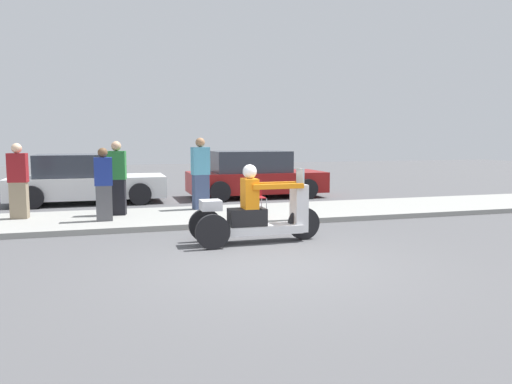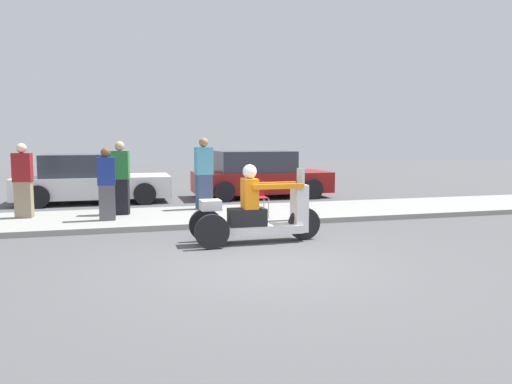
# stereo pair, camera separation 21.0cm
# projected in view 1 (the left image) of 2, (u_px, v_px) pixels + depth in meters

# --- Properties ---
(ground_plane) EXTENTS (60.00, 60.00, 0.00)m
(ground_plane) POSITION_uv_depth(u_px,v_px,m) (267.00, 264.00, 7.64)
(ground_plane) COLOR #4C4C4F
(sidewalk_strip) EXTENTS (28.00, 2.80, 0.12)m
(sidewalk_strip) POSITION_uv_depth(u_px,v_px,m) (209.00, 216.00, 12.02)
(sidewalk_strip) COLOR gray
(sidewalk_strip) RESTS_ON ground
(motorcycle_trike) EXTENTS (2.45, 0.80, 1.45)m
(motorcycle_trike) POSITION_uv_depth(u_px,v_px,m) (256.00, 215.00, 9.21)
(motorcycle_trike) COLOR black
(motorcycle_trike) RESTS_ON ground
(spectator_by_tree) EXTENTS (0.43, 0.29, 1.69)m
(spectator_by_tree) POSITION_uv_depth(u_px,v_px,m) (18.00, 182.00, 11.17)
(spectator_by_tree) COLOR gray
(spectator_by_tree) RESTS_ON sidewalk_strip
(spectator_end_of_line) EXTENTS (0.38, 0.23, 1.60)m
(spectator_end_of_line) POSITION_uv_depth(u_px,v_px,m) (104.00, 186.00, 10.87)
(spectator_end_of_line) COLOR #515156
(spectator_end_of_line) RESTS_ON sidewalk_strip
(spectator_mid_group) EXTENTS (0.47, 0.33, 1.82)m
(spectator_mid_group) POSITION_uv_depth(u_px,v_px,m) (201.00, 175.00, 12.67)
(spectator_mid_group) COLOR #38476B
(spectator_mid_group) RESTS_ON sidewalk_strip
(spectator_near_curb) EXTENTS (0.45, 0.32, 1.74)m
(spectator_near_curb) POSITION_uv_depth(u_px,v_px,m) (117.00, 180.00, 11.71)
(spectator_near_curb) COLOR black
(spectator_near_curb) RESTS_ON sidewalk_strip
(folding_chair_curbside) EXTENTS (0.48, 0.48, 0.82)m
(folding_chair_curbside) POSITION_uv_depth(u_px,v_px,m) (254.00, 195.00, 11.54)
(folding_chair_curbside) COLOR #A5A8AD
(folding_chair_curbside) RESTS_ON sidewalk_strip
(parked_car_lot_far) EXTENTS (4.38, 2.11, 1.51)m
(parked_car_lot_far) POSITION_uv_depth(u_px,v_px,m) (254.00, 175.00, 16.24)
(parked_car_lot_far) COLOR maroon
(parked_car_lot_far) RESTS_ON ground
(parked_car_lot_center) EXTENTS (4.43, 2.03, 1.45)m
(parked_car_lot_center) POSITION_uv_depth(u_px,v_px,m) (86.00, 180.00, 14.76)
(parked_car_lot_center) COLOR silver
(parked_car_lot_center) RESTS_ON ground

